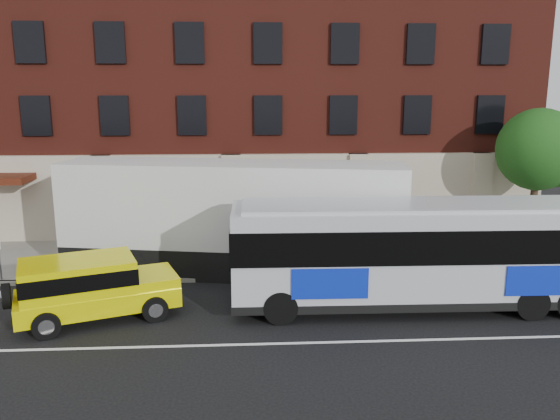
{
  "coord_description": "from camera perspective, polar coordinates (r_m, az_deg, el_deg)",
  "views": [
    {
      "loc": [
        0.8,
        -14.41,
        7.17
      ],
      "look_at": [
        1.93,
        5.5,
        2.84
      ],
      "focal_mm": 36.08,
      "sensor_mm": 36.0,
      "label": 1
    }
  ],
  "objects": [
    {
      "name": "ground",
      "position": [
        16.12,
        -5.94,
        -14.24
      ],
      "size": [
        120.0,
        120.0,
        0.0
      ],
      "primitive_type": "plane",
      "color": "black",
      "rests_on": "ground"
    },
    {
      "name": "sidewalk",
      "position": [
        24.48,
        -5.0,
        -4.66
      ],
      "size": [
        60.0,
        6.0,
        0.15
      ],
      "primitive_type": "cube",
      "color": "gray",
      "rests_on": "ground"
    },
    {
      "name": "kerb",
      "position": [
        21.63,
        -5.23,
        -6.96
      ],
      "size": [
        60.0,
        0.25,
        0.15
      ],
      "primitive_type": "cube",
      "color": "gray",
      "rests_on": "ground"
    },
    {
      "name": "lane_line",
      "position": [
        16.56,
        -5.86,
        -13.45
      ],
      "size": [
        60.0,
        0.12,
        0.01
      ],
      "primitive_type": "cube",
      "color": "white",
      "rests_on": "ground"
    },
    {
      "name": "building",
      "position": [
        31.35,
        -4.85,
        12.95
      ],
      "size": [
        30.0,
        12.1,
        15.0
      ],
      "color": "#5D1F16",
      "rests_on": "sidewalk"
    },
    {
      "name": "street_tree",
      "position": [
        27.22,
        24.79,
        5.29
      ],
      "size": [
        3.6,
        3.6,
        6.2
      ],
      "color": "#3A271D",
      "rests_on": "sidewalk"
    },
    {
      "name": "city_bus",
      "position": [
        19.15,
        14.87,
        -3.97
      ],
      "size": [
        12.99,
        2.94,
        3.55
      ],
      "color": "silver",
      "rests_on": "ground"
    },
    {
      "name": "yellow_suv",
      "position": [
        18.76,
        -18.76,
        -7.19
      ],
      "size": [
        5.32,
        3.59,
        1.99
      ],
      "color": "#F0ED00",
      "rests_on": "ground"
    },
    {
      "name": "shipping_container",
      "position": [
        21.96,
        -4.8,
        -0.95
      ],
      "size": [
        13.45,
        4.93,
        4.4
      ],
      "color": "black",
      "rests_on": "ground"
    }
  ]
}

